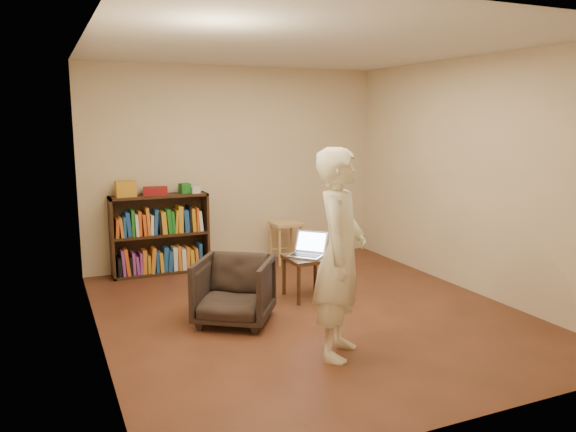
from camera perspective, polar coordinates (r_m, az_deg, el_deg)
name	(u,v)px	position (r m, az deg, el deg)	size (l,w,h in m)	color
floor	(309,313)	(5.75, 2.18, -9.80)	(4.50, 4.50, 0.00)	#432315
ceiling	(311,46)	(5.45, 2.37, 16.90)	(4.50, 4.50, 0.00)	silver
wall_back	(236,166)	(7.52, -5.32, 5.04)	(4.00, 4.00, 0.00)	#BDAB8F
wall_left	(93,196)	(4.91, -19.19, 1.89)	(4.50, 4.50, 0.00)	#BDAB8F
wall_right	(472,176)	(6.57, 18.17, 3.87)	(4.50, 4.50, 0.00)	#BDAB8F
bookshelf	(160,239)	(7.23, -12.86, -2.28)	(1.20, 0.30, 1.00)	black
box_yellow	(126,189)	(7.04, -16.18, 2.67)	(0.23, 0.17, 0.19)	#C18722
red_cloth	(155,191)	(7.10, -13.33, 2.48)	(0.29, 0.21, 0.10)	maroon
box_green	(185,188)	(7.20, -10.44, 2.79)	(0.12, 0.12, 0.12)	#1C6921
box_white	(195,190)	(7.19, -9.39, 2.66)	(0.11, 0.11, 0.08)	silver
stool	(286,230)	(7.56, -0.24, -1.42)	(0.38, 0.38, 0.55)	tan
armchair	(234,290)	(5.42, -5.48, -7.53)	(0.68, 0.70, 0.64)	black
side_table	(307,264)	(6.11, 1.98, -4.86)	(0.45, 0.45, 0.46)	black
laptop	(308,250)	(6.13, 2.02, -3.51)	(0.52, 0.51, 0.24)	silver
person	(340,254)	(4.55, 5.32, -3.86)	(0.63, 0.41, 1.72)	beige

